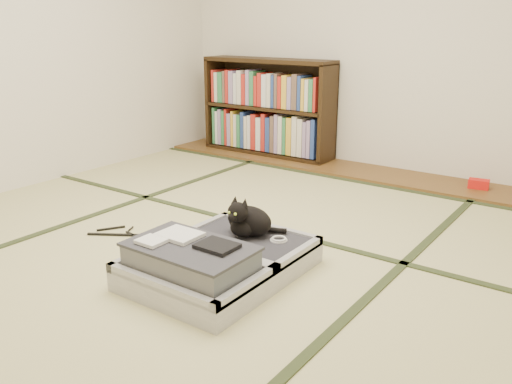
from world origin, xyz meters
The scene contains 9 objects.
floor centered at (0.00, 0.00, 0.00)m, with size 4.50×4.50×0.00m, color #CCC088.
wood_strip centered at (0.00, 2.00, 0.01)m, with size 4.00×0.50×0.02m, color brown.
red_item centered at (0.97, 2.03, 0.06)m, with size 0.15×0.09×0.07m, color red.
tatami_borders centered at (0.00, 0.49, 0.00)m, with size 4.00×4.50×0.01m.
bookcase centered at (-1.04, 2.07, 0.45)m, with size 1.34×0.31×0.92m.
suitcase centered at (0.28, -0.32, 0.09)m, with size 0.68×0.91×0.27m.
cat centered at (0.26, -0.03, 0.22)m, with size 0.30×0.31×0.25m.
cable_coil centered at (0.44, 0.01, 0.14)m, with size 0.09×0.09×0.02m.
hanger centered at (-0.59, -0.21, 0.01)m, with size 0.35×0.25×0.01m.
Camera 1 is at (1.90, -2.25, 1.25)m, focal length 38.00 mm.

